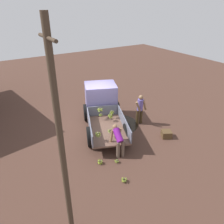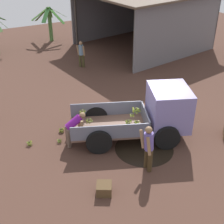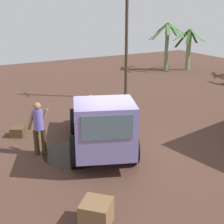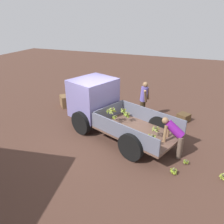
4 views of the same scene
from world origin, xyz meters
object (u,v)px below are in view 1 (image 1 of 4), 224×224
(person_worker_loading, at_px, (118,139))
(wooden_crate_1, at_px, (103,95))
(cargo_truck, at_px, (102,104))
(utility_pole, at_px, (62,148))
(banana_bunch_on_ground_2, at_px, (100,162))
(banana_bunch_on_ground_0, at_px, (117,161))
(banana_bunch_on_ground_1, at_px, (124,180))
(person_foreground_visitor, at_px, (140,108))
(wooden_crate_0, at_px, (166,134))

(person_worker_loading, relative_size, wooden_crate_1, 2.09)
(cargo_truck, relative_size, person_worker_loading, 3.61)
(utility_pole, relative_size, banana_bunch_on_ground_2, 25.22)
(utility_pole, relative_size, banana_bunch_on_ground_0, 32.59)
(cargo_truck, xyz_separation_m, banana_bunch_on_ground_1, (-4.53, 1.62, -0.95))
(utility_pole, bearing_deg, person_foreground_visitor, -54.44)
(banana_bunch_on_ground_1, bearing_deg, banana_bunch_on_ground_0, -18.49)
(utility_pole, bearing_deg, banana_bunch_on_ground_0, -55.51)
(wooden_crate_0, bearing_deg, cargo_truck, 31.08)
(utility_pole, relative_size, banana_bunch_on_ground_1, 25.31)
(person_foreground_visitor, bearing_deg, person_worker_loading, -51.38)
(cargo_truck, relative_size, utility_pole, 0.80)
(person_worker_loading, xyz_separation_m, banana_bunch_on_ground_1, (-1.53, 0.73, -0.68))
(wooden_crate_1, bearing_deg, cargo_truck, 149.95)
(banana_bunch_on_ground_0, xyz_separation_m, wooden_crate_1, (6.08, -2.77, 0.20))
(wooden_crate_0, bearing_deg, banana_bunch_on_ground_2, 90.39)
(person_foreground_visitor, height_order, banana_bunch_on_ground_1, person_foreground_visitor)
(utility_pole, relative_size, wooden_crate_0, 12.83)
(person_foreground_visitor, xyz_separation_m, banana_bunch_on_ground_0, (-2.10, 2.83, -0.86))
(person_foreground_visitor, height_order, banana_bunch_on_ground_0, person_foreground_visitor)
(cargo_truck, distance_m, banana_bunch_on_ground_2, 3.81)
(banana_bunch_on_ground_1, height_order, banana_bunch_on_ground_2, banana_bunch_on_ground_2)
(banana_bunch_on_ground_1, height_order, wooden_crate_1, wooden_crate_1)
(cargo_truck, height_order, banana_bunch_on_ground_0, cargo_truck)
(utility_pole, distance_m, person_worker_loading, 4.59)
(banana_bunch_on_ground_1, distance_m, wooden_crate_1, 7.79)
(person_foreground_visitor, bearing_deg, banana_bunch_on_ground_2, -57.52)
(banana_bunch_on_ground_2, height_order, wooden_crate_1, wooden_crate_1)
(utility_pole, height_order, banana_bunch_on_ground_2, utility_pole)
(banana_bunch_on_ground_2, bearing_deg, banana_bunch_on_ground_1, -168.57)
(cargo_truck, relative_size, banana_bunch_on_ground_0, 25.97)
(banana_bunch_on_ground_2, distance_m, wooden_crate_1, 6.70)
(banana_bunch_on_ground_1, bearing_deg, banana_bunch_on_ground_2, 11.43)
(cargo_truck, relative_size, wooden_crate_0, 10.23)
(person_foreground_visitor, bearing_deg, wooden_crate_1, -174.06)
(banana_bunch_on_ground_0, relative_size, banana_bunch_on_ground_2, 0.77)
(wooden_crate_1, bearing_deg, banana_bunch_on_ground_1, 156.35)
(banana_bunch_on_ground_0, bearing_deg, banana_bunch_on_ground_2, 63.83)
(person_foreground_visitor, xyz_separation_m, wooden_crate_1, (3.98, 0.06, -0.66))
(person_worker_loading, bearing_deg, wooden_crate_0, -84.83)
(cargo_truck, height_order, person_worker_loading, cargo_truck)
(wooden_crate_1, bearing_deg, wooden_crate_0, -176.19)
(banana_bunch_on_ground_2, distance_m, wooden_crate_0, 3.79)
(utility_pole, xyz_separation_m, banana_bunch_on_ground_0, (1.92, -2.80, -2.97))
(person_worker_loading, height_order, banana_bunch_on_ground_2, person_worker_loading)
(person_foreground_visitor, bearing_deg, banana_bunch_on_ground_1, -40.19)
(utility_pole, height_order, wooden_crate_1, utility_pole)
(person_foreground_visitor, relative_size, banana_bunch_on_ground_1, 7.26)
(utility_pole, xyz_separation_m, person_worker_loading, (2.40, -3.18, -2.28))
(wooden_crate_0, relative_size, wooden_crate_1, 0.74)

